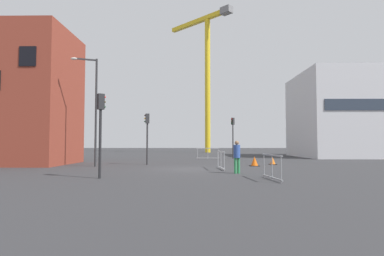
{
  "coord_description": "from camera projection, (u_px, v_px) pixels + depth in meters",
  "views": [
    {
      "loc": [
        0.31,
        -18.66,
        1.56
      ],
      "look_at": [
        0.0,
        3.94,
        2.66
      ],
      "focal_mm": 29.04,
      "sensor_mm": 36.0,
      "label": 1
    }
  ],
  "objects": [
    {
      "name": "ground",
      "position": [
        191.0,
        169.0,
        18.57
      ],
      "size": [
        160.0,
        160.0,
        0.0
      ],
      "primitive_type": "plane",
      "color": "#333335"
    },
    {
      "name": "brick_building",
      "position": [
        19.0,
        98.0,
        22.98
      ],
      "size": [
        7.58,
        6.16,
        9.85
      ],
      "color": "brown",
      "rests_on": "ground"
    },
    {
      "name": "office_block",
      "position": [
        340.0,
        115.0,
        35.09
      ],
      "size": [
        9.28,
        10.48,
        9.37
      ],
      "color": "silver",
      "rests_on": "ground"
    },
    {
      "name": "construction_crane",
      "position": [
        207.0,
        64.0,
        52.52
      ],
      "size": [
        10.52,
        10.13,
        23.46
      ],
      "color": "yellow",
      "rests_on": "ground"
    },
    {
      "name": "streetlamp_tall",
      "position": [
        93.0,
        103.0,
        20.8
      ],
      "size": [
        1.65,
        0.7,
        7.26
      ],
      "color": "#2D2D30",
      "rests_on": "ground"
    },
    {
      "name": "traffic_light_island",
      "position": [
        233.0,
        131.0,
        31.35
      ],
      "size": [
        0.37,
        0.37,
        4.12
      ],
      "color": "#2D2D30",
      "rests_on": "ground"
    },
    {
      "name": "traffic_light_median",
      "position": [
        101.0,
        121.0,
        13.82
      ],
      "size": [
        0.37,
        0.36,
        3.76
      ],
      "color": "#232326",
      "rests_on": "ground"
    },
    {
      "name": "traffic_light_crosswalk",
      "position": [
        147.0,
        130.0,
        22.42
      ],
      "size": [
        0.39,
        0.29,
        3.69
      ],
      "color": "#2D2D30",
      "rests_on": "ground"
    },
    {
      "name": "pedestrian_walking",
      "position": [
        237.0,
        154.0,
        15.99
      ],
      "size": [
        0.34,
        0.34,
        1.68
      ],
      "color": "#2D844C",
      "rests_on": "ground"
    },
    {
      "name": "safety_barrier_right_run",
      "position": [
        221.0,
        160.0,
        18.39
      ],
      "size": [
        0.27,
        2.43,
        1.08
      ],
      "color": "#9EA0A5",
      "rests_on": "ground"
    },
    {
      "name": "safety_barrier_left_run",
      "position": [
        272.0,
        167.0,
        13.11
      ],
      "size": [
        0.33,
        2.2,
        1.08
      ],
      "color": "gray",
      "rests_on": "ground"
    },
    {
      "name": "safety_barrier_rear",
      "position": [
        208.0,
        153.0,
        30.42
      ],
      "size": [
        2.25,
        0.07,
        1.08
      ],
      "color": "#9EA0A5",
      "rests_on": "ground"
    },
    {
      "name": "traffic_cone_striped",
      "position": [
        273.0,
        161.0,
        22.53
      ],
      "size": [
        0.53,
        0.53,
        0.53
      ],
      "color": "black",
      "rests_on": "ground"
    },
    {
      "name": "traffic_cone_orange",
      "position": [
        254.0,
        162.0,
        21.07
      ],
      "size": [
        0.64,
        0.64,
        0.65
      ],
      "color": "black",
      "rests_on": "ground"
    }
  ]
}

